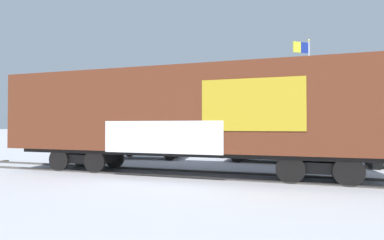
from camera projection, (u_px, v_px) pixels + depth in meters
The scene contains 7 objects.
ground_plane at pixel (214, 176), 11.38m from camera, with size 260.00×260.00×0.00m, color #B2B5BC.
track at pixel (178, 173), 11.83m from camera, with size 60.02×3.71×0.08m.
freight_car at pixel (189, 113), 11.74m from camera, with size 14.52×3.33×4.17m.
flagpole at pixel (306, 79), 23.14m from camera, with size 1.21×0.94×8.36m.
hillside at pixel (284, 113), 75.66m from camera, with size 113.77×43.72×14.15m.
parked_car_white at pixel (147, 144), 17.52m from camera, with size 4.52×2.36×1.66m.
parked_car_black at pixel (268, 145), 15.83m from camera, with size 4.40×2.08×1.75m.
Camera 1 is at (2.90, -11.07, 1.88)m, focal length 28.91 mm.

